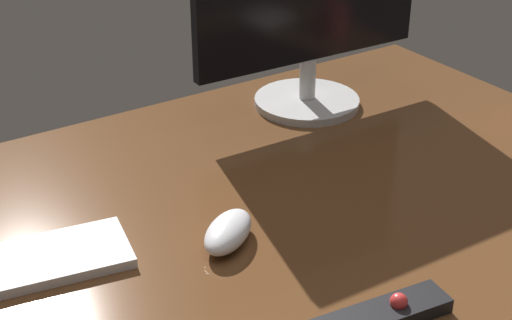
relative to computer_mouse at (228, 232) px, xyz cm
name	(u,v)px	position (x,y,z in cm)	size (l,w,h in cm)	color
desk	(246,208)	(8.13, 8.01, -2.94)	(140.00, 84.00, 2.00)	brown
computer_mouse	(228,232)	(0.00, 0.00, 0.00)	(11.40, 5.80, 3.89)	silver
media_remote	(383,315)	(7.03, -25.42, -0.82)	(18.96, 7.09, 3.61)	black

